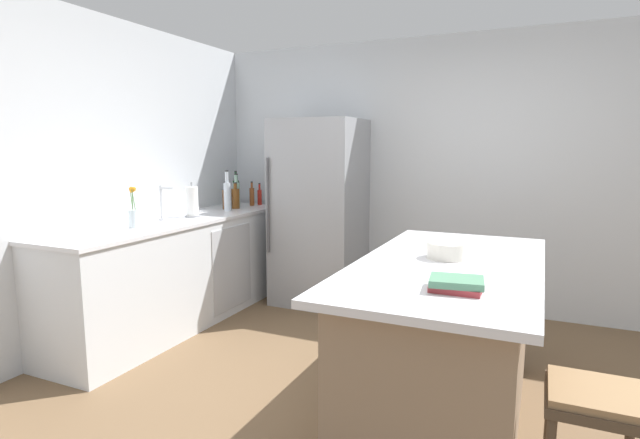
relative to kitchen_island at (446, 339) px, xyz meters
The scene contains 19 objects.
ground_plane 0.62m from the kitchen_island, 155.43° to the right, with size 7.20×7.20×0.00m, color brown.
wall_rear 2.27m from the kitchen_island, 100.02° to the left, with size 6.00×0.10×2.60m, color silver.
wall_left 2.94m from the kitchen_island, behind, with size 0.10×6.00×2.60m, color silver.
counter_run_left 2.53m from the kitchen_island, 165.54° to the left, with size 0.67×2.63×0.94m.
kitchen_island is the anchor object (origin of this frame).
refrigerator 2.34m from the kitchen_island, 133.08° to the left, with size 0.82×0.74×1.83m.
bar_stool 0.98m from the kitchen_island, 45.39° to the right, with size 0.36×0.36×0.63m.
sink_faucet 2.62m from the kitchen_island, 168.99° to the left, with size 0.15×0.05×0.30m.
flower_vase 2.50m from the kitchen_island, behind, with size 0.07×0.07×0.32m.
paper_towel_roll 2.61m from the kitchen_island, 162.19° to the left, with size 0.14×0.14×0.31m.
hot_sauce_bottle 3.04m from the kitchen_island, 142.08° to the left, with size 0.05×0.05×0.24m.
vinegar_bottle 3.01m from the kitchen_island, 143.96° to the left, with size 0.05×0.05×0.26m.
wine_bottle 3.08m from the kitchen_island, 147.00° to the left, with size 0.07×0.07×0.37m.
gin_bottle 2.98m from the kitchen_island, 147.75° to the left, with size 0.07×0.07×0.35m.
whiskey_bottle 2.87m from the kitchen_island, 148.95° to the left, with size 0.08×0.08×0.27m.
syrup_bottle 2.87m from the kitchen_island, 151.11° to the left, with size 0.07×0.07×0.28m.
soda_bottle 2.76m from the kitchen_island, 152.03° to the left, with size 0.07×0.07×0.40m.
cookbook_stack 0.75m from the kitchen_island, 77.17° to the right, with size 0.26×0.21×0.06m.
mixing_bowl 0.51m from the kitchen_island, 107.74° to the left, with size 0.23×0.23×0.09m.
Camera 1 is at (0.82, -2.61, 1.56)m, focal length 27.73 mm.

